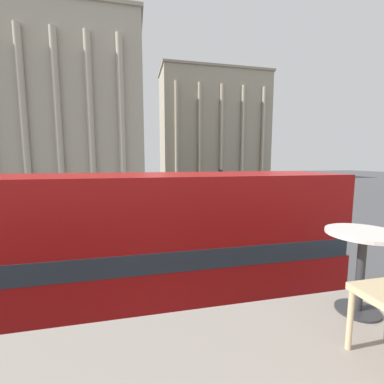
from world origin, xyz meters
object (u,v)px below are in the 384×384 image
Objects in this scene: double_decker_bus at (135,249)px; plaza_building_right at (214,127)px; pedestrian_yellow at (180,191)px; plaza_building_left at (44,108)px; cafe_dining_table at (362,253)px; traffic_light_mid at (220,185)px; car_white at (223,196)px; pedestrian_red at (196,188)px; traffic_light_near at (241,199)px; car_navy at (108,219)px.

double_decker_bus is 0.40× the size of plaza_building_right.
plaza_building_left is at bearing -134.41° from pedestrian_yellow.
plaza_building_right is at bearing 73.61° from cafe_dining_table.
plaza_building_right is (32.81, 16.23, 0.03)m from plaza_building_left.
traffic_light_mid is 6.84m from car_white.
cafe_dining_table is at bearing -173.43° from pedestrian_red.
cafe_dining_table is 0.03× the size of plaza_building_right.
car_white is (7.65, 24.85, -3.05)m from cafe_dining_table.
traffic_light_near is at bearing -3.27° from car_white.
car_navy is at bearing -67.16° from plaza_building_left.
traffic_light_near reaches higher than car_white.
plaza_building_right is at bearing -4.25° from pedestrian_red.
car_white is 2.30× the size of pedestrian_yellow.
double_decker_bus reaches higher than car_navy.
car_white is at bearing -150.41° from pedestrian_red.
double_decker_bus is 3.02× the size of traffic_light_near.
car_white is 4.90m from pedestrian_yellow.
traffic_light_near is (4.24, 12.23, -1.48)m from cafe_dining_table.
plaza_building_right is (19.47, 55.07, 10.38)m from double_decker_bus.
car_white is at bearing 95.81° from car_navy.
double_decker_bus is 2.47× the size of car_navy.
double_decker_bus is at bearing -179.08° from pedestrian_red.
car_navy is (11.62, -27.57, -12.00)m from plaza_building_left.
car_navy is (-1.73, 11.27, -1.65)m from double_decker_bus.
traffic_light_near is 6.60m from traffic_light_mid.
double_decker_bus reaches higher than traffic_light_near.
double_decker_bus is 9.84m from traffic_light_near.
plaza_building_right reaches higher than traffic_light_near.
pedestrian_yellow is (-3.03, -4.73, 0.15)m from pedestrian_red.
plaza_building_right is at bearing 26.31° from plaza_building_left.
plaza_building_left is 1.17× the size of plaza_building_right.
car_white is (9.59, 20.29, -1.65)m from double_decker_bus.
pedestrian_red is (9.89, 15.78, 0.21)m from car_navy.
cafe_dining_table is 46.88m from plaza_building_left.
pedestrian_red is (21.51, -11.79, -11.79)m from plaza_building_left.
pedestrian_red is (-1.42, 6.76, 0.21)m from car_white.
cafe_dining_table is 0.46× the size of pedestrian_red.
pedestrian_yellow is (-4.45, 2.03, 0.36)m from car_white.
plaza_building_left is 7.26× the size of car_navy.
plaza_building_right is at bearing 153.76° from pedestrian_yellow.
plaza_building_left is (-15.28, 43.41, 8.96)m from cafe_dining_table.
plaza_building_left is 7.26× the size of car_white.
double_decker_bus reaches higher than car_white.
traffic_light_mid is at bearing -106.86° from plaza_building_right.
pedestrian_yellow is at bearing -102.66° from car_white.
pedestrian_yellow is (-1.94, 8.12, -1.47)m from traffic_light_mid.
plaza_building_left is 36.61m from plaza_building_right.
pedestrian_yellow reaches higher than car_navy.
pedestrian_red is (-11.31, -28.02, -11.81)m from plaza_building_right.
car_navy and car_white have the same top height.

